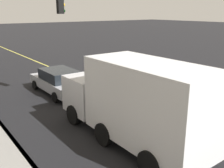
{
  "coord_description": "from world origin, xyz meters",
  "views": [
    {
      "loc": [
        -7.63,
        9.24,
        5.01
      ],
      "look_at": [
        0.82,
        2.94,
        1.98
      ],
      "focal_mm": 41.28,
      "sensor_mm": 36.0,
      "label": 1
    }
  ],
  "objects": [
    {
      "name": "traffic_light_mast",
      "position": [
        4.91,
        5.61,
        4.15
      ],
      "size": [
        0.28,
        4.41,
        6.03
      ],
      "color": "#1E3823",
      "rests_on": "ground"
    },
    {
      "name": "lane_stripe_center",
      "position": [
        0.0,
        0.0,
        0.01
      ],
      "size": [
        80.0,
        0.16,
        0.01
      ],
      "primitive_type": "cube",
      "color": "#D8CC4C",
      "rests_on": "ground"
    },
    {
      "name": "car_silver",
      "position": [
        6.73,
        2.67,
        0.79
      ],
      "size": [
        4.68,
        2.07,
        1.52
      ],
      "color": "#A8AAB2",
      "rests_on": "ground"
    },
    {
      "name": "ground",
      "position": [
        0.0,
        0.0,
        0.0
      ],
      "size": [
        200.0,
        200.0,
        0.0
      ],
      "primitive_type": "plane",
      "color": "black"
    },
    {
      "name": "truck_white",
      "position": [
        -0.83,
        3.1,
        1.72
      ],
      "size": [
        7.1,
        2.39,
        3.3
      ],
      "color": "silver",
      "rests_on": "ground"
    },
    {
      "name": "curb_edge",
      "position": [
        0.0,
        6.92,
        0.07
      ],
      "size": [
        80.0,
        0.16,
        0.15
      ],
      "primitive_type": "cube",
      "color": "slate",
      "rests_on": "ground"
    }
  ]
}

